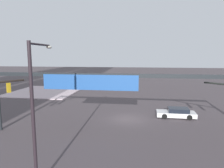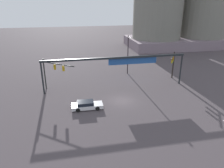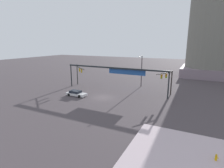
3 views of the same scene
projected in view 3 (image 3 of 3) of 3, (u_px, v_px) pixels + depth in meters
The scene contains 8 objects.
ground_plane at pixel (103, 97), 38.87m from camera, with size 216.19×216.19×0.00m, color #473F42.
sidewalk_corner at pixel (191, 167), 16.98m from camera, with size 13.32×13.89×0.15m, color #C0ABB3.
traffic_signal_near_corner at pixel (168, 79), 39.43m from camera, with size 2.80×4.21×5.60m.
traffic_signal_opposite_side at pixel (79, 72), 48.66m from camera, with size 5.47×4.30×5.73m.
streetlamp_curved_arm at pixel (141, 69), 47.30m from camera, with size 0.30×2.82×8.46m.
overhead_sign_gantry at pixel (116, 71), 42.13m from camera, with size 26.12×0.43×6.04m.
sedan_car_approaching at pixel (76, 93), 39.92m from camera, with size 4.73×2.00×1.21m.
fire_hydrant_on_curb at pixel (216, 157), 17.75m from camera, with size 0.33×0.22×0.71m.
Camera 3 is at (18.28, -32.46, 11.66)m, focal length 28.44 mm.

